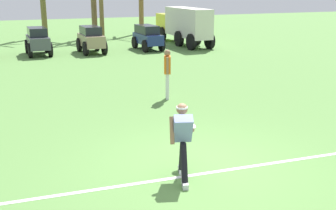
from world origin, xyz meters
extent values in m
plane|color=#5A8942|center=(0.00, 0.00, 0.00)|extent=(80.00, 80.00, 0.00)
cube|color=white|center=(0.00, -0.36, 0.00)|extent=(20.60, 1.01, 0.01)
cylinder|color=black|center=(-0.56, -0.30, 0.36)|extent=(0.21, 0.37, 0.72)
cube|color=silver|center=(-0.52, -0.15, 0.05)|extent=(0.17, 0.28, 0.10)
cylinder|color=black|center=(-0.65, -0.60, 0.36)|extent=(0.24, 0.46, 0.69)
cube|color=silver|center=(-0.69, -0.74, 0.05)|extent=(0.17, 0.28, 0.10)
cube|color=#7A84C6|center=(-0.57, -0.33, 0.96)|extent=(0.45, 0.52, 0.57)
sphere|color=#936B4C|center=(-0.53, -0.20, 1.29)|extent=(0.26, 0.26, 0.21)
cylinder|color=white|center=(-0.53, -0.20, 1.32)|extent=(0.27, 0.27, 0.03)
cylinder|color=#936B4C|center=(-0.32, -0.11, 0.82)|extent=(0.24, 0.57, 0.27)
cylinder|color=#936B4C|center=(-0.78, -0.32, 0.94)|extent=(0.16, 0.29, 0.49)
cylinder|color=white|center=(-0.19, 0.24, 0.78)|extent=(0.34, 0.34, 0.09)
cylinder|color=silver|center=(1.18, 4.95, 0.41)|extent=(0.14, 0.14, 0.82)
cylinder|color=silver|center=(1.24, 5.12, 0.41)|extent=(0.14, 0.14, 0.82)
cube|color=orange|center=(1.21, 5.04, 1.09)|extent=(0.30, 0.39, 0.54)
cylinder|color=#936B4C|center=(1.14, 4.84, 1.10)|extent=(0.09, 0.09, 0.52)
cylinder|color=#936B4C|center=(1.28, 5.23, 1.10)|extent=(0.09, 0.09, 0.52)
sphere|color=#936B4C|center=(1.21, 5.04, 1.46)|extent=(0.26, 0.26, 0.20)
cube|color=#474C51|center=(-1.81, 15.64, 0.66)|extent=(1.04, 2.38, 0.60)
cube|color=#1E232B|center=(-1.81, 15.69, 1.18)|extent=(0.90, 1.57, 0.44)
cylinder|color=black|center=(-2.32, 16.40, 0.36)|extent=(0.20, 0.72, 0.72)
cylinder|color=black|center=(-1.34, 16.43, 0.36)|extent=(0.20, 0.72, 0.72)
cylinder|color=black|center=(-2.28, 14.85, 0.36)|extent=(0.20, 0.72, 0.72)
cylinder|color=black|center=(-1.30, 14.87, 0.36)|extent=(0.20, 0.72, 0.72)
cube|color=#998466|center=(0.87, 15.32, 0.66)|extent=(1.07, 2.39, 0.60)
cube|color=#1E232B|center=(0.87, 15.37, 1.18)|extent=(0.92, 1.58, 0.44)
cylinder|color=black|center=(0.35, 16.08, 0.36)|extent=(0.21, 0.73, 0.72)
cylinder|color=black|center=(1.33, 16.11, 0.36)|extent=(0.21, 0.73, 0.72)
cylinder|color=black|center=(0.41, 14.52, 0.36)|extent=(0.21, 0.73, 0.72)
cylinder|color=black|center=(1.39, 14.56, 0.36)|extent=(0.21, 0.73, 0.72)
cube|color=navy|center=(4.05, 15.36, 0.60)|extent=(1.06, 2.44, 0.55)
cube|color=#1E232B|center=(4.04, 15.51, 1.11)|extent=(0.92, 1.84, 0.46)
cylinder|color=black|center=(3.54, 16.17, 0.33)|extent=(0.21, 0.67, 0.66)
cylinder|color=black|center=(4.49, 16.21, 0.33)|extent=(0.21, 0.67, 0.66)
cylinder|color=black|center=(3.61, 14.50, 0.33)|extent=(0.21, 0.67, 0.66)
cylinder|color=black|center=(4.57, 14.54, 0.33)|extent=(0.21, 0.67, 0.66)
cube|color=yellow|center=(6.66, 18.93, 1.12)|extent=(1.11, 1.73, 1.15)
cube|color=silver|center=(6.76, 15.98, 1.38)|extent=(1.29, 4.24, 1.65)
cylinder|color=black|center=(6.10, 18.57, 0.45)|extent=(0.27, 0.91, 0.90)
cylinder|color=black|center=(7.25, 18.61, 0.45)|extent=(0.27, 0.91, 0.90)
cylinder|color=black|center=(6.18, 15.97, 0.45)|extent=(0.27, 0.91, 0.90)
cylinder|color=black|center=(7.33, 16.00, 0.45)|extent=(0.27, 0.91, 0.90)
cylinder|color=black|center=(6.24, 14.32, 0.45)|extent=(0.27, 0.91, 0.90)
cylinder|color=black|center=(7.39, 14.35, 0.45)|extent=(0.27, 0.91, 0.90)
camera|label=1|loc=(-3.45, -6.97, 3.45)|focal=45.00mm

